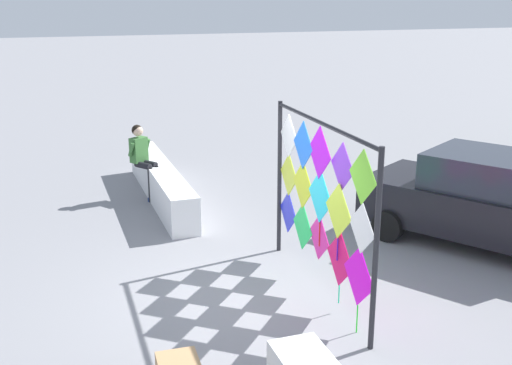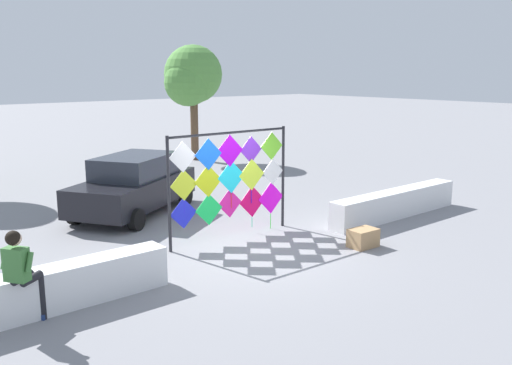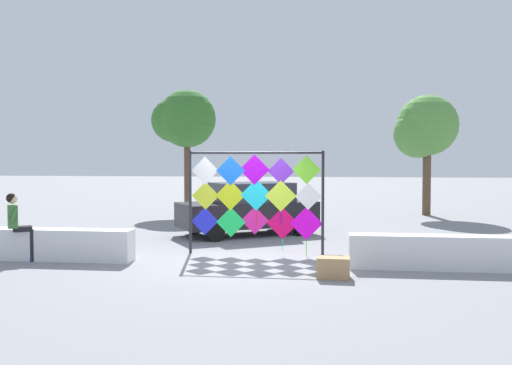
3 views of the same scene
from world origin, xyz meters
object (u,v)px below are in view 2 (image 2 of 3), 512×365
at_px(kite_display_rack, 231,175).
at_px(parked_car, 134,184).
at_px(seated_vendor, 22,269).
at_px(cardboard_box_large, 363,238).
at_px(tree_palm_like, 191,78).

height_order(kite_display_rack, parked_car, kite_display_rack).
height_order(kite_display_rack, seated_vendor, kite_display_rack).
height_order(cardboard_box_large, tree_palm_like, tree_palm_like).
xyz_separation_m(kite_display_rack, tree_palm_like, (5.71, 10.32, 2.09)).
height_order(parked_car, tree_palm_like, tree_palm_like).
xyz_separation_m(kite_display_rack, parked_car, (-0.67, 3.51, -0.68)).
bearing_deg(seated_vendor, kite_display_rack, 17.47).
height_order(seated_vendor, parked_car, parked_car).
bearing_deg(kite_display_rack, tree_palm_like, 61.06).
bearing_deg(tree_palm_like, cardboard_box_large, -106.82).
distance_m(parked_car, cardboard_box_large, 6.50).
relative_size(parked_car, tree_palm_like, 0.89).
height_order(parked_car, cardboard_box_large, parked_car).
relative_size(seated_vendor, parked_car, 0.35).
bearing_deg(cardboard_box_large, parked_car, 112.92).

